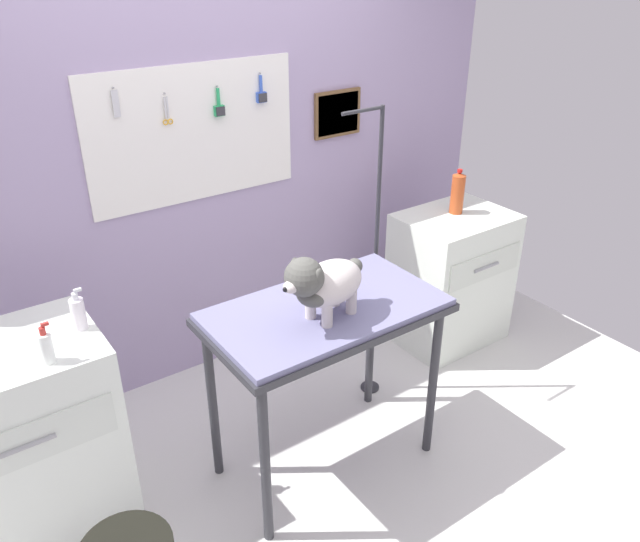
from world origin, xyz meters
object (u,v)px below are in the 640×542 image
at_px(grooming_arm, 374,272).
at_px(soda_bottle, 458,193).
at_px(grooming_table, 326,324).
at_px(cabinet_right, 450,278).
at_px(counter_left, 18,444).
at_px(dog, 323,283).

relative_size(grooming_arm, soda_bottle, 6.01).
height_order(grooming_table, grooming_arm, grooming_arm).
relative_size(grooming_table, grooming_arm, 0.65).
bearing_deg(cabinet_right, counter_left, -179.01).
distance_m(grooming_table, soda_bottle, 1.47).
distance_m(dog, counter_left, 1.46).
distance_m(counter_left, soda_bottle, 2.71).
xyz_separation_m(grooming_arm, counter_left, (-1.85, 0.11, -0.31)).
xyz_separation_m(dog, soda_bottle, (1.43, 0.60, -0.09)).
distance_m(dog, cabinet_right, 1.65).
relative_size(dog, cabinet_right, 0.52).
height_order(grooming_table, counter_left, counter_left).
xyz_separation_m(dog, counter_left, (-1.22, 0.51, -0.62)).
relative_size(grooming_arm, dog, 3.70).
xyz_separation_m(counter_left, soda_bottle, (2.66, 0.08, 0.53)).
distance_m(grooming_arm, counter_left, 1.88).
relative_size(counter_left, cabinet_right, 1.07).
bearing_deg(counter_left, grooming_table, -18.40).
relative_size(grooming_arm, counter_left, 1.79).
bearing_deg(grooming_arm, soda_bottle, 13.38).
bearing_deg(dog, cabinet_right, 21.63).
height_order(grooming_arm, dog, grooming_arm).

